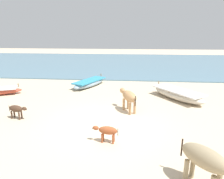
# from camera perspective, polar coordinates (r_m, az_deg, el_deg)

# --- Properties ---
(ground) EXTENTS (80.00, 80.00, 0.00)m
(ground) POSITION_cam_1_polar(r_m,az_deg,el_deg) (8.46, -2.14, -9.76)
(ground) COLOR beige
(sea_water) EXTENTS (60.00, 20.00, 0.08)m
(sea_water) POSITION_cam_1_polar(r_m,az_deg,el_deg) (25.64, 3.00, 7.62)
(sea_water) COLOR slate
(sea_water) RESTS_ON ground
(fishing_boat_1) EXTENTS (2.21, 3.28, 0.66)m
(fishing_boat_1) POSITION_cam_1_polar(r_m,az_deg,el_deg) (14.23, -6.37, 1.87)
(fishing_boat_1) COLOR #8CA5B7
(fishing_boat_1) RESTS_ON ground
(fishing_boat_3) EXTENTS (2.91, 3.41, 0.75)m
(fishing_boat_3) POSITION_cam_1_polar(r_m,az_deg,el_deg) (12.01, 18.09, -1.23)
(fishing_boat_3) COLOR beige
(fishing_boat_3) RESTS_ON ground
(cow_adult_dun) EXTENTS (1.28, 1.46, 1.08)m
(cow_adult_dun) POSITION_cam_1_polar(r_m,az_deg,el_deg) (5.43, 25.13, -17.67)
(cow_adult_dun) COLOR tan
(cow_adult_dun) RESTS_ON ground
(calf_near_dark) EXTENTS (0.93, 0.41, 0.61)m
(calf_near_dark) POSITION_cam_1_polar(r_m,az_deg,el_deg) (9.72, -25.34, -5.05)
(calf_near_dark) COLOR #4C3323
(calf_near_dark) RESTS_ON ground
(calf_far_rust) EXTENTS (0.90, 0.34, 0.59)m
(calf_far_rust) POSITION_cam_1_polar(r_m,az_deg,el_deg) (7.00, -1.42, -11.61)
(calf_far_rust) COLOR #9E4C28
(calf_far_rust) RESTS_ON ground
(cow_second_adult_tan) EXTENTS (1.00, 1.48, 1.02)m
(cow_second_adult_tan) POSITION_cam_1_polar(r_m,az_deg,el_deg) (9.55, 4.74, -2.04)
(cow_second_adult_tan) COLOR tan
(cow_second_adult_tan) RESTS_ON ground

